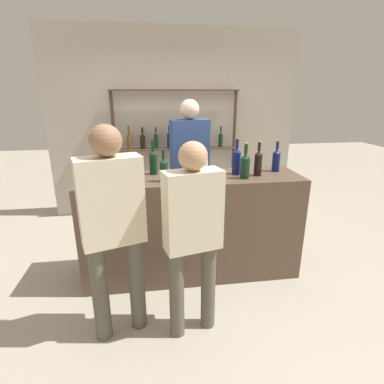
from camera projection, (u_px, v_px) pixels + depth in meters
The scene contains 15 objects.
ground_plane at pixel (192, 270), 3.34m from camera, with size 16.00×16.00×0.00m, color #B2A893.
bar_counter at pixel (192, 226), 3.16m from camera, with size 2.22×0.62×1.08m, color brown.
back_wall at pixel (175, 125), 4.69m from camera, with size 3.82×0.12×2.80m, color #B2A899.
back_shelf at pixel (175, 136), 4.56m from camera, with size 1.89×0.18×1.92m.
counter_bottle_0 at pixel (236, 161), 3.05m from camera, with size 0.09×0.09×0.36m.
counter_bottle_1 at pixel (276, 160), 3.16m from camera, with size 0.08×0.08×0.32m.
counter_bottle_2 at pixel (245, 165), 2.90m from camera, with size 0.09×0.09×0.35m.
counter_bottle_3 at pixel (153, 161), 3.05m from camera, with size 0.08×0.08×0.35m.
counter_bottle_4 at pixel (258, 162), 3.00m from camera, with size 0.08×0.08×0.35m.
counter_bottle_5 at pixel (164, 169), 2.80m from camera, with size 0.07×0.07×0.30m.
wine_glass at pixel (187, 165), 2.94m from camera, with size 0.07×0.07×0.18m.
cork_jar at pixel (202, 167), 3.06m from camera, with size 0.13×0.13×0.15m.
server_behind_counter at pixel (190, 160), 3.78m from camera, with size 0.49×0.27×1.81m.
customer_center at pixel (193, 229), 2.22m from camera, with size 0.45×0.28×1.57m.
customer_left at pixel (113, 221), 2.19m from camera, with size 0.49×0.33×1.69m.
Camera 1 is at (-0.41, -2.86, 1.88)m, focal length 28.00 mm.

